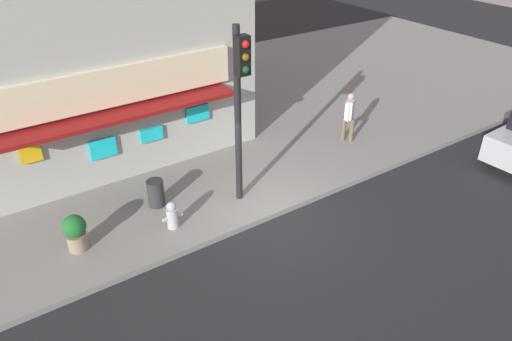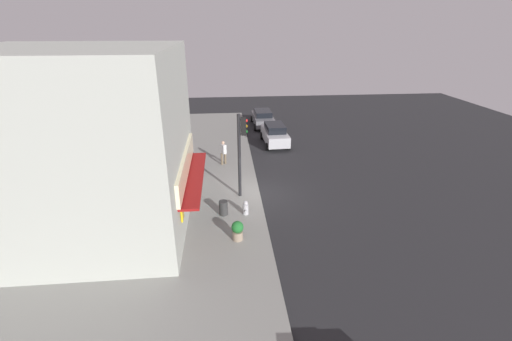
{
  "view_description": "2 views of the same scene",
  "coord_description": "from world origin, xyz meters",
  "views": [
    {
      "loc": [
        -6.27,
        -8.42,
        7.79
      ],
      "look_at": [
        -0.49,
        0.1,
        1.64
      ],
      "focal_mm": 33.75,
      "sensor_mm": 36.0,
      "label": 1
    },
    {
      "loc": [
        -18.21,
        1.92,
        9.43
      ],
      "look_at": [
        0.52,
        0.17,
        1.35
      ],
      "focal_mm": 24.19,
      "sensor_mm": 36.0,
      "label": 2
    }
  ],
  "objects": [
    {
      "name": "parked_car_grey",
      "position": [
        14.78,
        -1.83,
        0.81
      ],
      "size": [
        4.47,
        2.14,
        1.55
      ],
      "color": "slate",
      "rests_on": "ground_plane"
    },
    {
      "name": "corner_building",
      "position": [
        -2.48,
        8.5,
        4.35
      ],
      "size": [
        9.16,
        9.98,
        8.38
      ],
      "color": "#ADB2A8",
      "rests_on": "sidewalk"
    },
    {
      "name": "potted_plant_by_doorway",
      "position": [
        -4.73,
        1.51,
        0.67
      ],
      "size": [
        0.56,
        0.56,
        0.95
      ],
      "color": "gray",
      "rests_on": "sidewalk"
    },
    {
      "name": "sidewalk",
      "position": [
        0.0,
        6.86,
        0.08
      ],
      "size": [
        39.51,
        13.72,
        0.16
      ],
      "primitive_type": "cube",
      "color": "gray",
      "rests_on": "ground_plane"
    },
    {
      "name": "pedestrian",
      "position": [
        4.65,
        2.09,
        1.11
      ],
      "size": [
        0.55,
        0.45,
        1.71
      ],
      "color": "brown",
      "rests_on": "sidewalk"
    },
    {
      "name": "ground_plane",
      "position": [
        0.0,
        0.0,
        0.0
      ],
      "size": [
        59.27,
        59.27,
        0.0
      ],
      "primitive_type": "plane",
      "color": "#232326"
    },
    {
      "name": "fire_hydrant",
      "position": [
        -2.46,
        0.99,
        0.53
      ],
      "size": [
        0.54,
        0.3,
        0.77
      ],
      "color": "#B2B2B7",
      "rests_on": "sidewalk"
    },
    {
      "name": "parked_car_silver",
      "position": [
        9.11,
        -2.21,
        0.89
      ],
      "size": [
        4.36,
        2.12,
        1.74
      ],
      "color": "#B7B7BC",
      "rests_on": "ground_plane"
    },
    {
      "name": "trash_can",
      "position": [
        -2.39,
        2.15,
        0.55
      ],
      "size": [
        0.46,
        0.46,
        0.77
      ],
      "primitive_type": "cylinder",
      "color": "#2D2D2D",
      "rests_on": "sidewalk"
    },
    {
      "name": "traffic_light",
      "position": [
        -0.32,
        1.07,
        3.27
      ],
      "size": [
        0.32,
        0.58,
        4.83
      ],
      "color": "black",
      "rests_on": "sidewalk"
    }
  ]
}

